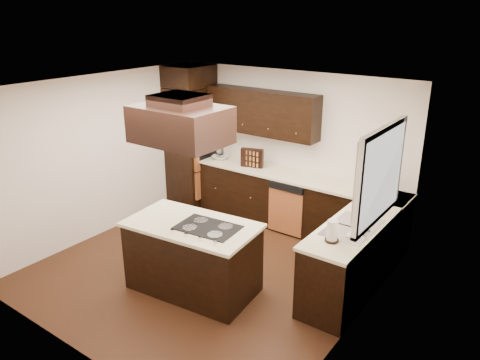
# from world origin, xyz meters

# --- Properties ---
(floor) EXTENTS (4.20, 4.20, 0.02)m
(floor) POSITION_xyz_m (0.00, 0.00, -0.01)
(floor) COLOR #522E18
(floor) RESTS_ON ground
(ceiling) EXTENTS (4.20, 4.20, 0.02)m
(ceiling) POSITION_xyz_m (0.00, 0.00, 2.51)
(ceiling) COLOR silver
(ceiling) RESTS_ON ground
(wall_back) EXTENTS (4.20, 0.02, 2.50)m
(wall_back) POSITION_xyz_m (0.00, 2.11, 1.25)
(wall_back) COLOR white
(wall_back) RESTS_ON ground
(wall_front) EXTENTS (4.20, 0.02, 2.50)m
(wall_front) POSITION_xyz_m (0.00, -2.11, 1.25)
(wall_front) COLOR white
(wall_front) RESTS_ON ground
(wall_left) EXTENTS (0.02, 4.20, 2.50)m
(wall_left) POSITION_xyz_m (-2.11, 0.00, 1.25)
(wall_left) COLOR white
(wall_left) RESTS_ON ground
(wall_right) EXTENTS (0.02, 4.20, 2.50)m
(wall_right) POSITION_xyz_m (2.11, 0.00, 1.25)
(wall_right) COLOR white
(wall_right) RESTS_ON ground
(oven_column) EXTENTS (0.65, 0.75, 2.12)m
(oven_column) POSITION_xyz_m (-1.78, 1.71, 1.06)
(oven_column) COLOR black
(oven_column) RESTS_ON floor
(wall_oven_face) EXTENTS (0.05, 0.62, 0.78)m
(wall_oven_face) POSITION_xyz_m (-1.43, 1.71, 1.12)
(wall_oven_face) COLOR #B56133
(wall_oven_face) RESTS_ON oven_column
(base_cabinets_back) EXTENTS (2.93, 0.60, 0.88)m
(base_cabinets_back) POSITION_xyz_m (0.03, 1.80, 0.44)
(base_cabinets_back) COLOR black
(base_cabinets_back) RESTS_ON floor
(base_cabinets_right) EXTENTS (0.60, 2.40, 0.88)m
(base_cabinets_right) POSITION_xyz_m (1.80, 0.90, 0.44)
(base_cabinets_right) COLOR black
(base_cabinets_right) RESTS_ON floor
(countertop_back) EXTENTS (2.93, 0.63, 0.04)m
(countertop_back) POSITION_xyz_m (0.03, 1.79, 0.90)
(countertop_back) COLOR #F8EEC5
(countertop_back) RESTS_ON base_cabinets_back
(countertop_right) EXTENTS (0.63, 2.40, 0.04)m
(countertop_right) POSITION_xyz_m (1.79, 0.90, 0.90)
(countertop_right) COLOR #F8EEC5
(countertop_right) RESTS_ON base_cabinets_right
(upper_cabinets) EXTENTS (2.00, 0.34, 0.72)m
(upper_cabinets) POSITION_xyz_m (-0.43, 1.93, 1.81)
(upper_cabinets) COLOR black
(upper_cabinets) RESTS_ON wall_back
(dishwasher_front) EXTENTS (0.60, 0.05, 0.72)m
(dishwasher_front) POSITION_xyz_m (0.33, 1.50, 0.40)
(dishwasher_front) COLOR #B56133
(dishwasher_front) RESTS_ON floor
(window_frame) EXTENTS (0.06, 1.32, 1.12)m
(window_frame) POSITION_xyz_m (2.07, 0.55, 1.65)
(window_frame) COLOR silver
(window_frame) RESTS_ON wall_right
(window_pane) EXTENTS (0.00, 1.20, 1.00)m
(window_pane) POSITION_xyz_m (2.10, 0.55, 1.65)
(window_pane) COLOR white
(window_pane) RESTS_ON wall_right
(curtain_left) EXTENTS (0.02, 0.34, 0.90)m
(curtain_left) POSITION_xyz_m (2.01, 0.13, 1.70)
(curtain_left) COLOR beige
(curtain_left) RESTS_ON wall_right
(curtain_right) EXTENTS (0.02, 0.34, 0.90)m
(curtain_right) POSITION_xyz_m (2.01, 0.97, 1.70)
(curtain_right) COLOR beige
(curtain_right) RESTS_ON wall_right
(sink_rim) EXTENTS (0.52, 0.84, 0.01)m
(sink_rim) POSITION_xyz_m (1.80, 0.55, 0.92)
(sink_rim) COLOR silver
(sink_rim) RESTS_ON countertop_right
(island) EXTENTS (1.64, 1.01, 0.88)m
(island) POSITION_xyz_m (0.16, -0.49, 0.44)
(island) COLOR black
(island) RESTS_ON floor
(island_top) EXTENTS (1.70, 1.07, 0.04)m
(island_top) POSITION_xyz_m (0.16, -0.49, 0.90)
(island_top) COLOR #F8EEC5
(island_top) RESTS_ON island
(cooktop) EXTENTS (0.78, 0.57, 0.01)m
(cooktop) POSITION_xyz_m (0.39, -0.47, 0.93)
(cooktop) COLOR black
(cooktop) RESTS_ON island_top
(range_hood) EXTENTS (1.05, 0.72, 0.42)m
(range_hood) POSITION_xyz_m (0.10, -0.55, 2.16)
(range_hood) COLOR black
(range_hood) RESTS_ON ceiling
(hood_duct) EXTENTS (0.55, 0.50, 0.13)m
(hood_duct) POSITION_xyz_m (0.10, -0.55, 2.44)
(hood_duct) COLOR black
(hood_duct) RESTS_ON ceiling
(blender_base) EXTENTS (0.15, 0.15, 0.10)m
(blender_base) POSITION_xyz_m (-1.16, 1.75, 0.97)
(blender_base) COLOR silver
(blender_base) RESTS_ON countertop_back
(blender_pitcher) EXTENTS (0.13, 0.13, 0.26)m
(blender_pitcher) POSITION_xyz_m (-1.16, 1.75, 1.15)
(blender_pitcher) COLOR silver
(blender_pitcher) RESTS_ON blender_base
(spice_rack) EXTENTS (0.38, 0.20, 0.31)m
(spice_rack) POSITION_xyz_m (-0.48, 1.74, 1.08)
(spice_rack) COLOR black
(spice_rack) RESTS_ON countertop_back
(mixing_bowl) EXTENTS (0.29, 0.29, 0.07)m
(mixing_bowl) POSITION_xyz_m (-1.16, 1.76, 0.95)
(mixing_bowl) COLOR silver
(mixing_bowl) RESTS_ON countertop_back
(soap_bottle) EXTENTS (0.11, 0.11, 0.20)m
(soap_bottle) POSITION_xyz_m (1.80, 1.13, 1.02)
(soap_bottle) COLOR silver
(soap_bottle) RESTS_ON countertop_right
(paper_towel) EXTENTS (0.13, 0.13, 0.26)m
(paper_towel) POSITION_xyz_m (1.75, 0.08, 1.05)
(paper_towel) COLOR silver
(paper_towel) RESTS_ON countertop_right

